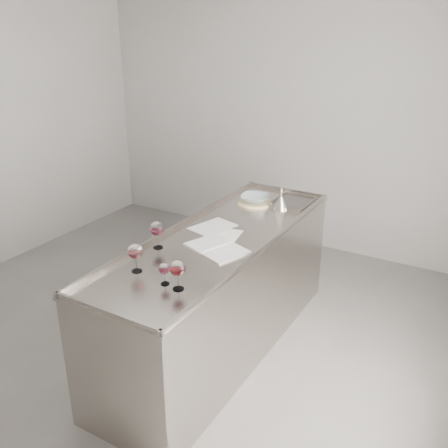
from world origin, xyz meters
The scene contains 12 objects.
room_shell centered at (0.00, 0.00, 1.40)m, with size 4.54×5.04×2.84m.
counter centered at (0.50, 0.30, 0.47)m, with size 0.77×2.42×0.97m.
wine_glass_left centered at (0.23, -0.07, 1.08)m, with size 0.10×0.10×0.19m.
wine_glass_middle centered at (0.32, -0.42, 1.07)m, with size 0.10×0.10×0.19m.
wine_glass_right centered at (0.68, -0.47, 1.07)m, with size 0.10×0.10×0.19m.
wine_glass_small centered at (0.57, -0.46, 1.04)m, with size 0.07×0.07×0.14m.
notebook centered at (0.59, 0.12, 0.95)m, with size 0.48×0.41×0.02m.
loose_paper_top centered at (0.52, 0.32, 0.94)m, with size 0.20×0.29×0.00m, color white.
loose_paper_under centered at (0.36, 0.43, 0.94)m, with size 0.23×0.33×0.00m, color silver.
trivet centered at (0.40, 1.06, 0.95)m, with size 0.29×0.29×0.02m, color #CEB985.
ceramic_bowl centered at (0.40, 1.06, 0.99)m, with size 0.23×0.23×0.06m, color #99AAB2.
wine_funnel centered at (0.65, 1.04, 1.00)m, with size 0.13×0.13×0.19m.
Camera 1 is at (2.19, -2.54, 2.40)m, focal length 40.00 mm.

